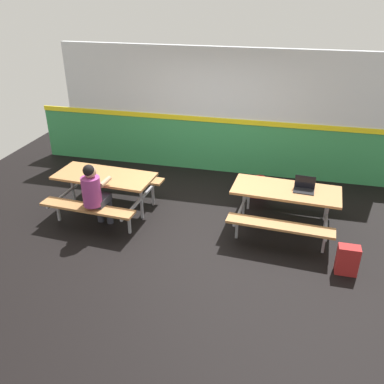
# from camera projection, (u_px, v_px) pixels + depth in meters

# --- Properties ---
(ground_plane) EXTENTS (10.00, 10.00, 0.02)m
(ground_plane) POSITION_uv_depth(u_px,v_px,m) (190.00, 225.00, 7.04)
(ground_plane) COLOR black
(accent_backdrop) EXTENTS (8.00, 0.14, 2.60)m
(accent_backdrop) POSITION_uv_depth(u_px,v_px,m) (218.00, 115.00, 8.53)
(accent_backdrop) COLOR #338C4C
(accent_backdrop) RESTS_ON ground
(picnic_table_left) EXTENTS (1.75, 1.65, 0.74)m
(picnic_table_left) POSITION_uv_depth(u_px,v_px,m) (105.00, 184.00, 7.14)
(picnic_table_left) COLOR #9E6B3D
(picnic_table_left) RESTS_ON ground
(picnic_table_right) EXTENTS (1.75, 1.65, 0.74)m
(picnic_table_right) POSITION_uv_depth(u_px,v_px,m) (285.00, 198.00, 6.65)
(picnic_table_right) COLOR #9E6B3D
(picnic_table_right) RESTS_ON ground
(student_nearer) EXTENTS (0.38, 0.53, 1.21)m
(student_nearer) POSITION_uv_depth(u_px,v_px,m) (94.00, 192.00, 6.57)
(student_nearer) COLOR #2D2D38
(student_nearer) RESTS_ON ground
(laptop_dark) EXTENTS (0.33, 0.24, 0.22)m
(laptop_dark) POSITION_uv_depth(u_px,v_px,m) (304.00, 188.00, 6.51)
(laptop_dark) COLOR black
(laptop_dark) RESTS_ON picnic_table_right
(backpack_dark) EXTENTS (0.30, 0.22, 0.44)m
(backpack_dark) POSITION_uv_depth(u_px,v_px,m) (347.00, 260.00, 5.77)
(backpack_dark) COLOR maroon
(backpack_dark) RESTS_ON ground
(tote_bag_bright) EXTENTS (0.34, 0.21, 0.43)m
(tote_bag_bright) POSITION_uv_depth(u_px,v_px,m) (259.00, 188.00, 7.84)
(tote_bag_bright) COLOR maroon
(tote_bag_bright) RESTS_ON ground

